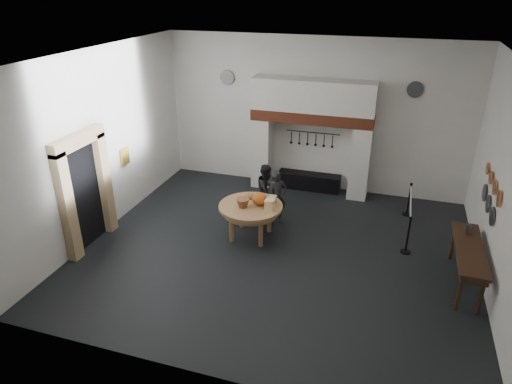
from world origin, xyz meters
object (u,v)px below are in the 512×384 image
(work_table, at_px, (251,206))
(barrier_post_far, at_px, (409,200))
(visitor_near, at_px, (277,198))
(visitor_far, at_px, (267,190))
(barrier_post_near, at_px, (408,236))
(iron_range, at_px, (309,181))
(side_table, at_px, (470,249))

(work_table, distance_m, barrier_post_far, 4.46)
(visitor_near, height_order, visitor_far, visitor_near)
(visitor_near, bearing_deg, barrier_post_near, -52.10)
(barrier_post_near, relative_size, barrier_post_far, 1.00)
(visitor_far, bearing_deg, iron_range, -5.71)
(iron_range, relative_size, side_table, 0.86)
(work_table, bearing_deg, side_table, -6.05)
(visitor_far, relative_size, side_table, 0.66)
(work_table, distance_m, visitor_near, 0.99)
(work_table, height_order, side_table, side_table)
(side_table, xyz_separation_m, barrier_post_near, (-1.17, 0.92, -0.42))
(iron_range, height_order, visitor_far, visitor_far)
(work_table, relative_size, barrier_post_near, 1.75)
(visitor_near, distance_m, barrier_post_far, 3.65)
(visitor_far, xyz_separation_m, side_table, (4.88, -1.80, 0.14))
(visitor_near, relative_size, side_table, 0.67)
(iron_range, relative_size, visitor_far, 1.31)
(work_table, xyz_separation_m, visitor_near, (0.43, 0.88, -0.10))
(work_table, bearing_deg, visitor_near, 63.85)
(visitor_far, xyz_separation_m, barrier_post_near, (3.71, -0.88, -0.28))
(work_table, height_order, barrier_post_near, barrier_post_near)
(visitor_near, bearing_deg, side_table, -61.18)
(visitor_near, bearing_deg, visitor_far, 91.19)
(visitor_near, xyz_separation_m, side_table, (4.48, -1.40, 0.13))
(side_table, bearing_deg, barrier_post_near, 141.91)
(visitor_far, bearing_deg, work_table, -165.67)
(iron_range, bearing_deg, visitor_far, -111.49)
(visitor_near, bearing_deg, iron_range, 37.10)
(visitor_near, relative_size, visitor_far, 1.02)
(work_table, bearing_deg, visitor_far, 88.54)
(iron_range, xyz_separation_m, barrier_post_near, (2.93, -2.87, 0.20))
(iron_range, relative_size, barrier_post_near, 2.11)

